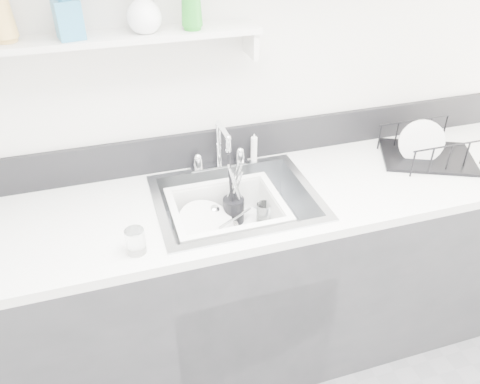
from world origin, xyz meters
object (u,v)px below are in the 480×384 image
object	(u,v)px
sink	(236,216)
wash_tub	(227,220)
dish_rack	(430,144)
counter_run	(237,282)

from	to	relation	value
sink	wash_tub	bearing A→B (deg)	-151.88
wash_tub	dish_rack	distance (m)	0.99
sink	dish_rack	world-z (taller)	dish_rack
wash_tub	dish_rack	world-z (taller)	dish_rack
counter_run	dish_rack	xyz separation A→B (m)	(0.92, 0.05, 0.53)
counter_run	wash_tub	xyz separation A→B (m)	(-0.05, -0.02, 0.38)
wash_tub	dish_rack	size ratio (longest dim) A/B	1.11
wash_tub	counter_run	bearing A→B (deg)	28.12
counter_run	dish_rack	size ratio (longest dim) A/B	8.05
sink	dish_rack	size ratio (longest dim) A/B	1.61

